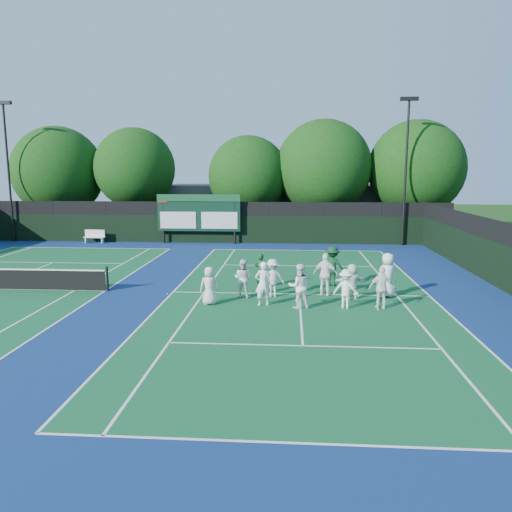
{
  "coord_description": "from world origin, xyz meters",
  "views": [
    {
      "loc": [
        -0.42,
        -19.85,
        5.25
      ],
      "look_at": [
        -2.0,
        3.0,
        1.3
      ],
      "focal_mm": 35.0,
      "sensor_mm": 36.0,
      "label": 1
    }
  ],
  "objects": [
    {
      "name": "near_court",
      "position": [
        0.0,
        1.0,
        0.01
      ],
      "size": [
        11.05,
        23.85,
        0.01
      ],
      "color": "#11532B",
      "rests_on": "ground"
    },
    {
      "name": "court_apron",
      "position": [
        -6.0,
        1.0,
        0.0
      ],
      "size": [
        34.0,
        32.0,
        0.01
      ],
      "primitive_type": "cube",
      "color": "navy",
      "rests_on": "ground"
    },
    {
      "name": "player_back_2",
      "position": [
        1.09,
        0.89,
        0.91
      ],
      "size": [
        1.15,
        0.77,
        1.82
      ],
      "primitive_type": "imported",
      "rotation": [
        0.0,
        0.0,
        2.81
      ],
      "color": "white",
      "rests_on": "ground"
    },
    {
      "name": "player_front_2",
      "position": [
        -0.05,
        -1.17,
        0.87
      ],
      "size": [
        0.95,
        0.8,
        1.73
      ],
      "primitive_type": "imported",
      "rotation": [
        0.0,
        0.0,
        3.32
      ],
      "color": "white",
      "rests_on": "ground"
    },
    {
      "name": "tree_a",
      "position": [
        -18.91,
        19.58,
        4.93
      ],
      "size": [
        7.19,
        7.19,
        8.72
      ],
      "color": "black",
      "rests_on": "ground"
    },
    {
      "name": "tree_e",
      "position": [
        9.28,
        19.58,
        5.19
      ],
      "size": [
        7.32,
        7.32,
        9.03
      ],
      "color": "black",
      "rests_on": "ground"
    },
    {
      "name": "player_front_3",
      "position": [
        1.74,
        -1.08,
        0.76
      ],
      "size": [
        1.11,
        0.82,
        1.53
      ],
      "primitive_type": "imported",
      "rotation": [
        0.0,
        0.0,
        2.86
      ],
      "color": "white",
      "rests_on": "ground"
    },
    {
      "name": "clubhouse",
      "position": [
        -2.0,
        24.0,
        2.0
      ],
      "size": [
        18.0,
        6.0,
        4.0
      ],
      "primitive_type": "cube",
      "color": "#58595D",
      "rests_on": "ground"
    },
    {
      "name": "tennis_ball_4",
      "position": [
        1.69,
        1.81,
        0.03
      ],
      "size": [
        0.07,
        0.07,
        0.07
      ],
      "primitive_type": "sphere",
      "color": "#C7D519",
      "rests_on": "ground"
    },
    {
      "name": "back_fence",
      "position": [
        -6.0,
        16.0,
        1.36
      ],
      "size": [
        34.0,
        0.08,
        3.0
      ],
      "color": "black",
      "rests_on": "ground"
    },
    {
      "name": "tennis_ball_3",
      "position": [
        -5.63,
        0.56,
        0.03
      ],
      "size": [
        0.07,
        0.07,
        0.07
      ],
      "primitive_type": "sphere",
      "color": "#C7D519",
      "rests_on": "ground"
    },
    {
      "name": "player_back_0",
      "position": [
        -2.37,
        0.38,
        0.8
      ],
      "size": [
        0.94,
        0.83,
        1.61
      ],
      "primitive_type": "imported",
      "rotation": [
        0.0,
        0.0,
        2.8
      ],
      "color": "white",
      "rests_on": "ground"
    },
    {
      "name": "coach_right",
      "position": [
        1.53,
        2.69,
        0.92
      ],
      "size": [
        1.34,
        1.01,
        1.84
      ],
      "primitive_type": "imported",
      "rotation": [
        0.0,
        0.0,
        2.83
      ],
      "color": "#0E331A",
      "rests_on": "ground"
    },
    {
      "name": "player_front_0",
      "position": [
        -3.58,
        -0.88,
        0.76
      ],
      "size": [
        0.83,
        0.63,
        1.52
      ],
      "primitive_type": "imported",
      "rotation": [
        0.0,
        0.0,
        3.35
      ],
      "color": "silver",
      "rests_on": "ground"
    },
    {
      "name": "light_pole_right",
      "position": [
        7.5,
        15.7,
        6.3
      ],
      "size": [
        1.2,
        0.3,
        10.12
      ],
      "color": "black",
      "rests_on": "ground"
    },
    {
      "name": "tennis_ball_5",
      "position": [
        2.94,
        -1.35,
        0.03
      ],
      "size": [
        0.07,
        0.07,
        0.07
      ],
      "primitive_type": "sphere",
      "color": "#C7D519",
      "rests_on": "ground"
    },
    {
      "name": "tree_c",
      "position": [
        -3.59,
        19.58,
        4.63
      ],
      "size": [
        6.27,
        6.27,
        7.93
      ],
      "color": "black",
      "rests_on": "ground"
    },
    {
      "name": "ground",
      "position": [
        0.0,
        0.0,
        0.0
      ],
      "size": [
        120.0,
        120.0,
        0.0
      ],
      "primitive_type": "plane",
      "color": "#15390F",
      "rests_on": "ground"
    },
    {
      "name": "tree_b",
      "position": [
        -12.63,
        19.58,
        5.22
      ],
      "size": [
        6.36,
        6.36,
        8.57
      ],
      "color": "black",
      "rests_on": "ground"
    },
    {
      "name": "scoreboard",
      "position": [
        -7.01,
        15.59,
        2.19
      ],
      "size": [
        6.0,
        0.21,
        3.55
      ],
      "color": "black",
      "rests_on": "ground"
    },
    {
      "name": "player_front_1",
      "position": [
        -1.46,
        -0.88,
        0.88
      ],
      "size": [
        0.73,
        0.58,
        1.75
      ],
      "primitive_type": "imported",
      "rotation": [
        0.0,
        0.0,
        3.42
      ],
      "color": "white",
      "rests_on": "ground"
    },
    {
      "name": "player_front_4",
      "position": [
        3.1,
        -1.02,
        0.82
      ],
      "size": [
        0.96,
        0.42,
        1.63
      ],
      "primitive_type": "imported",
      "rotation": [
        0.0,
        0.0,
        3.12
      ],
      "color": "white",
      "rests_on": "ground"
    },
    {
      "name": "tree_d",
      "position": [
        2.26,
        19.58,
        5.24
      ],
      "size": [
        7.36,
        7.36,
        9.12
      ],
      "color": "black",
      "rests_on": "ground"
    },
    {
      "name": "player_back_3",
      "position": [
        2.12,
        0.32,
        0.74
      ],
      "size": [
        1.44,
        0.96,
        1.49
      ],
      "primitive_type": "imported",
      "rotation": [
        0.0,
        0.0,
        3.56
      ],
      "color": "white",
      "rests_on": "ground"
    },
    {
      "name": "bench",
      "position": [
        -14.68,
        15.37,
        0.52
      ],
      "size": [
        1.54,
        0.53,
        0.96
      ],
      "color": "white",
      "rests_on": "ground"
    },
    {
      "name": "coach_left",
      "position": [
        -1.73,
        2.15,
        0.78
      ],
      "size": [
        0.64,
        0.49,
        1.57
      ],
      "primitive_type": "imported",
      "rotation": [
        0.0,
        0.0,
        2.92
      ],
      "color": "#103D23",
      "rests_on": "ground"
    },
    {
      "name": "light_pole_left",
      "position": [
        -21.0,
        15.7,
        6.3
      ],
      "size": [
        1.2,
        0.3,
        10.12
      ],
      "color": "black",
      "rests_on": "ground"
    },
    {
      "name": "player_back_4",
      "position": [
        3.64,
        0.81,
        0.93
      ],
      "size": [
        1.04,
        0.83,
        1.86
      ],
      "primitive_type": "imported",
      "rotation": [
        0.0,
        0.0,
        3.43
      ],
      "color": "white",
      "rests_on": "ground"
    },
    {
      "name": "player_back_1",
      "position": [
        -1.14,
        0.52,
        0.8
      ],
      "size": [
        1.17,
        0.87,
        1.6
      ],
      "primitive_type": "imported",
      "rotation": [
        0.0,
        0.0,
        3.44
      ],
      "color": "silver",
      "rests_on": "ground"
    },
    {
      "name": "tennis_ball_2",
      "position": [
        4.2,
        -0.07,
        0.03
      ],
      "size": [
        0.07,
        0.07,
        0.07
      ],
      "primitive_type": "sphere",
      "color": "#C7D519",
      "rests_on": "ground"
    }
  ]
}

